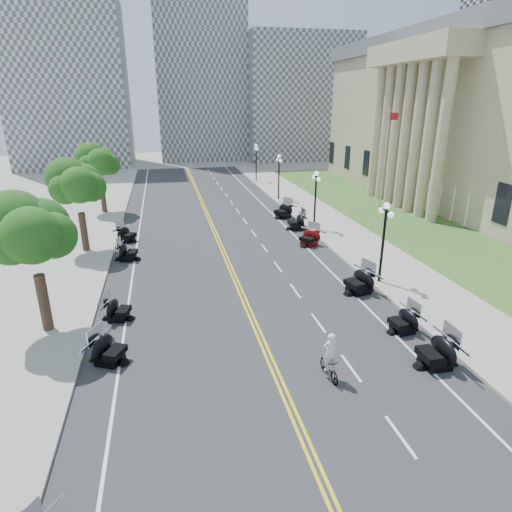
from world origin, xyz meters
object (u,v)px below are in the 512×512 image
flagpole (385,160)px  cyclist_rider (331,339)px  civic_building (511,118)px  bicycle (329,368)px

flagpole → cyclist_rider: size_ratio=5.85×
flagpole → civic_building: bearing=0.0°
bicycle → cyclist_rider: cyclist_rider is taller
bicycle → cyclist_rider: 1.33m
flagpole → bicycle: 31.20m
civic_building → bicycle: 40.84m
civic_building → cyclist_rider: 40.58m
flagpole → cyclist_rider: (-15.98, -26.42, -3.19)m
civic_building → bicycle: (-29.98, -26.42, -8.42)m
civic_building → flagpole: civic_building is taller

